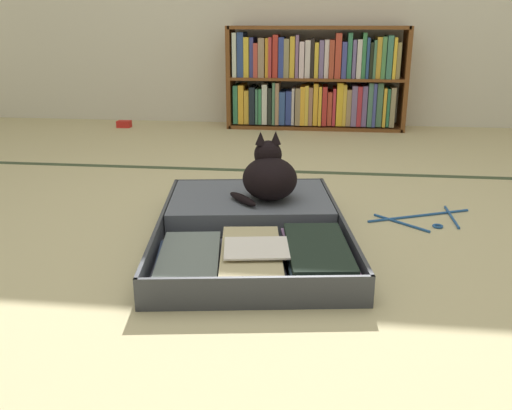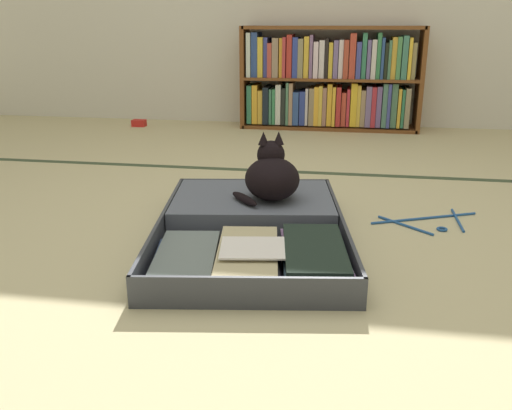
# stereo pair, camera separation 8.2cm
# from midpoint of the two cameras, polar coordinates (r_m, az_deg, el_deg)

# --- Properties ---
(ground_plane) EXTENTS (10.00, 10.00, 0.00)m
(ground_plane) POSITION_cam_midpoint_polar(r_m,az_deg,el_deg) (1.99, 0.30, -3.43)
(ground_plane) COLOR #C4B687
(tatami_border) EXTENTS (4.80, 0.05, 0.00)m
(tatami_border) POSITION_cam_midpoint_polar(r_m,az_deg,el_deg) (2.88, 2.43, 3.57)
(tatami_border) COLOR #39472F
(tatami_border) RESTS_ON ground_plane
(bookshelf) EXTENTS (1.30, 0.28, 0.73)m
(bookshelf) POSITION_cam_midpoint_polar(r_m,az_deg,el_deg) (4.10, 5.64, 12.95)
(bookshelf) COLOR brown
(bookshelf) RESTS_ON ground_plane
(open_suitcase) EXTENTS (0.79, 1.06, 0.10)m
(open_suitcase) POSITION_cam_midpoint_polar(r_m,az_deg,el_deg) (1.98, -1.47, -2.21)
(open_suitcase) COLOR #373A42
(open_suitcase) RESTS_ON ground_plane
(black_cat) EXTENTS (0.30, 0.28, 0.26)m
(black_cat) POSITION_cam_midpoint_polar(r_m,az_deg,el_deg) (2.09, 0.25, 3.09)
(black_cat) COLOR black
(black_cat) RESTS_ON open_suitcase
(clothes_hanger) EXTENTS (0.43, 0.31, 0.01)m
(clothes_hanger) POSITION_cam_midpoint_polar(r_m,az_deg,el_deg) (2.25, 16.46, -1.43)
(clothes_hanger) COLOR #225398
(clothes_hanger) RESTS_ON ground_plane
(small_red_pouch) EXTENTS (0.10, 0.07, 0.05)m
(small_red_pouch) POSITION_cam_midpoint_polar(r_m,az_deg,el_deg) (4.26, -14.32, 8.29)
(small_red_pouch) COLOR red
(small_red_pouch) RESTS_ON ground_plane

